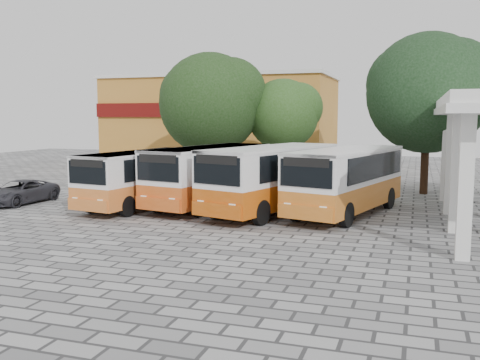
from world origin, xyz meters
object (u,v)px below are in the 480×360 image
(bus_centre_left, at_px, (210,172))
(bus_far_right, at_px, (347,177))
(parked_car, at_px, (20,192))
(bus_centre_right, at_px, (272,175))
(bus_far_left, at_px, (142,175))

(bus_centre_left, xyz_separation_m, bus_far_right, (6.95, -0.10, 0.01))
(bus_far_right, distance_m, parked_car, 17.14)
(bus_centre_left, distance_m, bus_far_right, 6.95)
(bus_centre_right, bearing_deg, parked_car, -156.93)
(bus_centre_right, distance_m, bus_far_right, 3.51)
(bus_centre_right, relative_size, bus_far_right, 1.03)
(bus_centre_right, relative_size, parked_car, 2.10)
(bus_far_left, bearing_deg, bus_centre_right, 12.74)
(bus_far_left, bearing_deg, bus_far_right, 14.76)
(bus_far_left, bearing_deg, parked_car, -162.35)
(bus_far_right, bearing_deg, bus_far_left, -158.81)
(bus_far_left, height_order, bus_centre_left, bus_centre_left)
(bus_centre_right, xyz_separation_m, parked_car, (-13.50, -1.57, -1.22))
(bus_far_left, xyz_separation_m, parked_car, (-6.75, -1.08, -1.03))
(bus_far_right, xyz_separation_m, parked_car, (-16.96, -2.19, -1.18))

